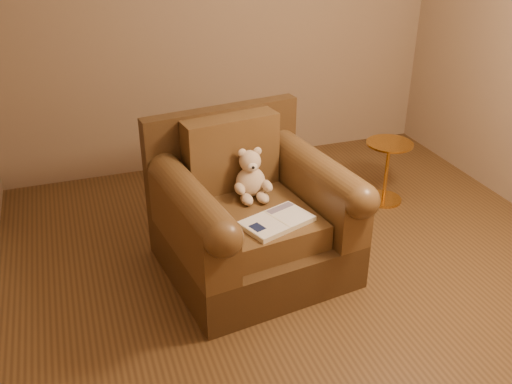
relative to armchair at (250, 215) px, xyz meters
name	(u,v)px	position (x,y,z in m)	size (l,w,h in m)	color
floor	(308,275)	(0.33, -0.25, -0.39)	(4.00, 4.00, 0.00)	brown
room	(322,13)	(0.33, -0.25, 1.33)	(4.02, 4.02, 2.71)	#8E7357
armchair	(250,215)	(0.00, 0.00, 0.00)	(1.25, 1.21, 1.01)	#412B15
teddy_bear	(251,179)	(0.04, 0.10, 0.22)	(0.25, 0.28, 0.34)	beige
guidebook	(277,221)	(0.07, -0.30, 0.11)	(0.49, 0.39, 0.03)	beige
side_table	(387,170)	(1.35, 0.51, -0.11)	(0.37, 0.37, 0.52)	gold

